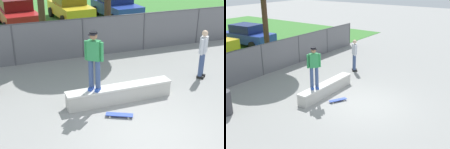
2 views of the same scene
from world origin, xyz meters
TOP-DOWN VIEW (x-y plane):
  - ground_plane at (0.00, 0.00)m, footprint 80.00×80.00m
  - grass_strip at (0.00, 16.62)m, footprint 29.42×20.00m
  - concrete_ledge at (-0.06, 1.92)m, footprint 3.48×0.50m
  - skateboarder at (-0.88, 1.92)m, footprint 0.49×0.44m
  - skateboard at (-0.43, 1.00)m, footprint 0.80×0.55m
  - chainlink_fence at (0.00, 6.32)m, footprint 17.49×0.07m
  - car_red at (-2.19, 12.72)m, footprint 2.32×4.35m
  - car_yellow at (1.10, 13.29)m, footprint 2.32×4.35m
  - car_blue at (3.96, 12.66)m, footprint 2.32×4.35m
  - bystander at (3.49, 2.62)m, footprint 0.48×0.44m

SIDE VIEW (x-z plane):
  - ground_plane at x=0.00m, z-range 0.00..0.00m
  - grass_strip at x=0.00m, z-range 0.00..0.02m
  - skateboard at x=-0.43m, z-range 0.03..0.12m
  - concrete_ledge at x=-0.06m, z-range 0.00..0.54m
  - car_red at x=-2.19m, z-range 0.01..1.67m
  - car_yellow at x=1.10m, z-range 0.01..1.67m
  - car_blue at x=3.96m, z-range 0.01..1.67m
  - chainlink_fence at x=0.00m, z-range 0.08..1.81m
  - bystander at x=3.49m, z-range 0.10..1.92m
  - skateboarder at x=-0.88m, z-range 0.65..2.49m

